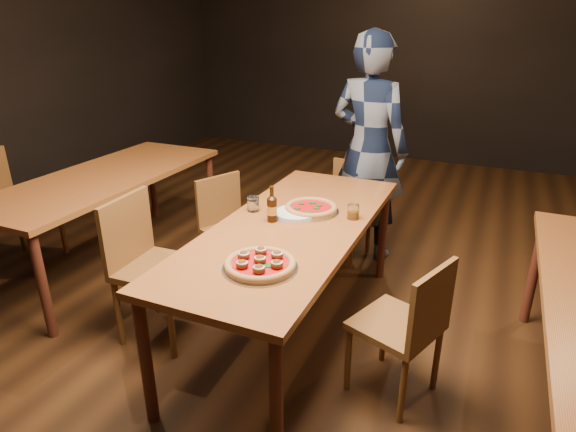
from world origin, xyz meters
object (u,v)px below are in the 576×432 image
at_px(table_main, 291,235).
at_px(chair_main_e, 396,324).
at_px(table_left, 105,184).
at_px(diner, 369,149).
at_px(chair_main_nw, 159,268).
at_px(chair_nbr_left, 20,208).
at_px(beer_bottle, 272,209).
at_px(amber_glass, 353,212).
at_px(chair_main_sw, 234,230).
at_px(chair_end, 343,210).
at_px(pizza_meatball, 260,264).
at_px(water_glass, 253,204).
at_px(pizza_margherita, 311,208).
at_px(plate_stack, 295,214).

height_order(table_main, chair_main_e, chair_main_e).
distance_m(table_left, diner, 2.08).
relative_size(chair_main_nw, chair_nbr_left, 0.97).
height_order(beer_bottle, amber_glass, beer_bottle).
relative_size(chair_main_sw, chair_end, 1.01).
bearing_deg(chair_main_sw, chair_end, -16.83).
bearing_deg(chair_main_sw, pizza_meatball, -120.01).
bearing_deg(chair_main_e, amber_glass, -119.96).
xyz_separation_m(chair_nbr_left, beer_bottle, (2.21, -0.02, 0.35)).
bearing_deg(water_glass, table_left, 171.81).
xyz_separation_m(table_main, pizza_meatball, (0.08, -0.55, 0.10)).
bearing_deg(chair_main_sw, chair_main_e, -93.66).
height_order(chair_main_e, chair_end, chair_main_e).
xyz_separation_m(table_main, chair_end, (-0.05, 1.17, -0.27)).
relative_size(table_left, amber_glass, 22.83).
bearing_deg(chair_nbr_left, amber_glass, -101.81).
bearing_deg(chair_main_nw, pizza_margherita, -56.47).
distance_m(chair_main_e, water_glass, 1.11).
xyz_separation_m(water_glass, amber_glass, (0.60, 0.13, -0.00)).
distance_m(chair_main_sw, chair_nbr_left, 1.74).
relative_size(table_left, pizza_meatball, 5.50).
bearing_deg(chair_main_e, beer_bottle, -85.90).
distance_m(table_left, amber_glass, 2.00).
height_order(plate_stack, water_glass, water_glass).
relative_size(beer_bottle, diner, 0.12).
height_order(chair_main_nw, diner, diner).
bearing_deg(pizza_meatball, pizza_margherita, 93.34).
distance_m(table_main, chair_end, 1.20).
distance_m(chair_end, plate_stack, 1.10).
relative_size(table_left, diner, 1.11).
distance_m(table_left, chair_nbr_left, 0.73).
bearing_deg(diner, chair_main_sw, 62.32).
xyz_separation_m(pizza_meatball, diner, (0.02, 1.88, 0.12)).
bearing_deg(table_left, chair_main_sw, 8.58).
bearing_deg(chair_nbr_left, table_left, -82.31).
xyz_separation_m(pizza_meatball, plate_stack, (-0.11, 0.68, -0.01)).
height_order(beer_bottle, diner, diner).
distance_m(table_main, chair_main_nw, 0.83).
bearing_deg(pizza_margherita, plate_stack, -121.70).
relative_size(chair_end, plate_stack, 3.06).
xyz_separation_m(table_left, chair_main_e, (2.39, -0.54, -0.27)).
height_order(chair_main_nw, pizza_meatball, chair_main_nw).
distance_m(table_main, chair_nbr_left, 2.35).
distance_m(chair_nbr_left, diner, 2.79).
xyz_separation_m(pizza_margherita, beer_bottle, (-0.15, -0.24, 0.05)).
relative_size(chair_end, beer_bottle, 3.87).
relative_size(chair_nbr_left, amber_glass, 10.97).
bearing_deg(pizza_meatball, chair_main_nw, 164.36).
height_order(pizza_margherita, plate_stack, pizza_margherita).
xyz_separation_m(table_main, beer_bottle, (-0.12, -0.00, 0.15)).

